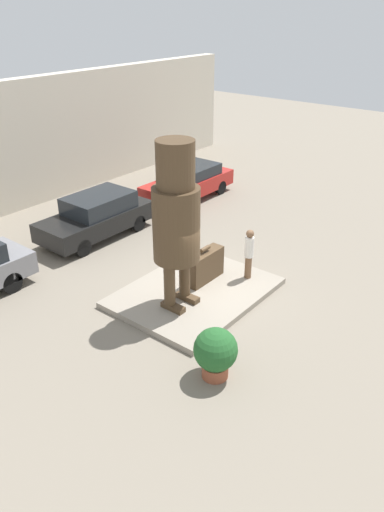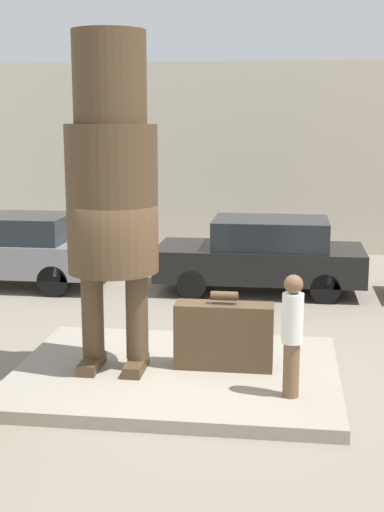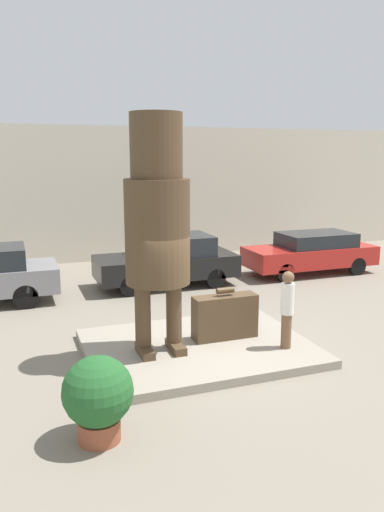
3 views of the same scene
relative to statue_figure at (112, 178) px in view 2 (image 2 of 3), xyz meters
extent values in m
plane|color=gray|center=(0.86, 0.07, -2.87)|extent=(60.00, 60.00, 0.00)
cube|color=gray|center=(0.86, 0.07, -2.78)|extent=(4.54, 3.49, 0.17)
cube|color=beige|center=(0.86, 10.07, -0.33)|extent=(28.00, 0.60, 5.06)
cube|color=#4C3823|center=(-0.32, -0.11, -2.61)|extent=(0.24, 0.71, 0.16)
cube|color=#4C3823|center=(0.32, -0.11, -2.61)|extent=(0.24, 0.71, 0.16)
cylinder|color=#4C3823|center=(-0.32, 0.00, -1.91)|extent=(0.31, 0.31, 1.25)
cylinder|color=#4C3823|center=(0.32, 0.00, -1.91)|extent=(0.31, 0.31, 1.25)
cylinder|color=#4C3823|center=(0.00, 0.00, -0.29)|extent=(1.25, 1.25, 2.00)
cylinder|color=#4C3823|center=(0.00, 0.00, 1.31)|extent=(0.98, 0.98, 1.20)
cube|color=#4C3823|center=(1.52, 0.21, -2.23)|extent=(1.38, 0.42, 0.93)
cylinder|color=#4C3823|center=(1.52, 0.21, -1.65)|extent=(0.38, 0.13, 0.13)
cylinder|color=brown|center=(2.46, -0.73, -2.33)|extent=(0.21, 0.21, 0.71)
cylinder|color=white|center=(2.46, -0.73, -1.66)|extent=(0.27, 0.27, 0.64)
sphere|color=brown|center=(2.46, -0.73, -1.22)|extent=(0.24, 0.24, 0.24)
cube|color=#1E2328|center=(-3.62, 5.18, -1.57)|extent=(2.63, 1.58, 0.55)
cylinder|color=black|center=(-2.38, 4.39, -2.54)|extent=(0.65, 0.18, 0.65)
cylinder|color=black|center=(-2.38, 5.97, -2.54)|extent=(0.65, 0.18, 0.65)
cube|color=black|center=(1.81, 5.38, -2.23)|extent=(4.31, 1.79, 0.66)
cube|color=#1E2328|center=(2.03, 5.38, -1.60)|extent=(2.37, 1.61, 0.59)
cylinder|color=black|center=(0.48, 4.58, -2.56)|extent=(0.61, 0.18, 0.61)
cylinder|color=black|center=(0.48, 6.18, -2.56)|extent=(0.61, 0.18, 0.61)
cylinder|color=black|center=(3.15, 4.58, -2.56)|extent=(0.61, 0.18, 0.61)
cylinder|color=black|center=(3.15, 6.18, -2.56)|extent=(0.61, 0.18, 0.61)
camera|label=1|loc=(-8.96, -7.69, 4.89)|focal=35.00mm
camera|label=2|loc=(2.35, -9.37, 0.84)|focal=50.00mm
camera|label=3|loc=(-2.61, -9.04, 1.16)|focal=35.00mm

